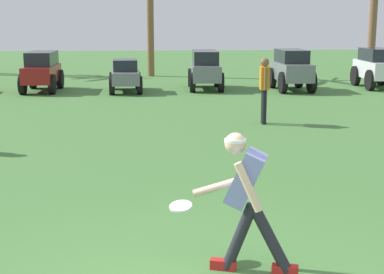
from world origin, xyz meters
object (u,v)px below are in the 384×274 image
(frisbee_thrower, at_px, (246,195))
(parked_car_slot_b, at_px, (42,70))
(parked_car_slot_c, at_px, (125,75))
(teammate_near_sideline, at_px, (264,84))
(parked_car_slot_d, at_px, (205,69))
(parked_car_slot_f, at_px, (377,67))
(parked_car_slot_e, at_px, (291,69))
(frisbee_in_flight, at_px, (181,206))

(frisbee_thrower, bearing_deg, parked_car_slot_b, 107.05)
(parked_car_slot_b, distance_m, parked_car_slot_c, 2.88)
(parked_car_slot_b, bearing_deg, teammate_near_sideline, -46.69)
(teammate_near_sideline, xyz_separation_m, parked_car_slot_b, (-6.36, 6.75, -0.22))
(teammate_near_sideline, bearing_deg, parked_car_slot_d, 96.15)
(parked_car_slot_d, bearing_deg, parked_car_slot_f, -0.64)
(parked_car_slot_c, height_order, parked_car_slot_d, parked_car_slot_d)
(parked_car_slot_b, relative_size, parked_car_slot_f, 1.02)
(parked_car_slot_d, bearing_deg, teammate_near_sideline, -83.85)
(frisbee_thrower, height_order, parked_car_slot_d, frisbee_thrower)
(frisbee_thrower, distance_m, parked_car_slot_c, 14.65)
(frisbee_thrower, relative_size, teammate_near_sideline, 0.91)
(parked_car_slot_e, bearing_deg, parked_car_slot_f, 9.06)
(teammate_near_sideline, bearing_deg, frisbee_in_flight, -107.10)
(teammate_near_sideline, relative_size, parked_car_slot_e, 0.66)
(parked_car_slot_c, xyz_separation_m, parked_car_slot_d, (2.77, 0.56, 0.16))
(frisbee_thrower, height_order, frisbee_in_flight, frisbee_thrower)
(parked_car_slot_b, bearing_deg, parked_car_slot_f, 0.46)
(frisbee_thrower, xyz_separation_m, parked_car_slot_f, (7.18, 15.03, -0.05))
(parked_car_slot_c, distance_m, parked_car_slot_f, 8.93)
(parked_car_slot_b, relative_size, parked_car_slot_e, 1.02)
(teammate_near_sideline, bearing_deg, parked_car_slot_e, 70.95)
(parked_car_slot_c, bearing_deg, parked_car_slot_d, 11.41)
(parked_car_slot_c, distance_m, parked_car_slot_e, 5.71)
(frisbee_in_flight, relative_size, teammate_near_sideline, 0.21)
(frisbee_thrower, distance_m, parked_car_slot_f, 16.66)
(parked_car_slot_e, bearing_deg, frisbee_in_flight, -107.98)
(frisbee_in_flight, relative_size, parked_car_slot_e, 0.14)
(parked_car_slot_b, distance_m, parked_car_slot_f, 11.76)
(frisbee_thrower, distance_m, teammate_near_sideline, 8.38)
(frisbee_in_flight, bearing_deg, parked_car_slot_d, 83.58)
(parked_car_slot_d, distance_m, parked_car_slot_e, 2.99)
(parked_car_slot_e, bearing_deg, frisbee_thrower, -105.27)
(parked_car_slot_b, xyz_separation_m, parked_car_slot_f, (11.76, 0.09, 0.02))
(parked_car_slot_b, bearing_deg, parked_car_slot_d, 1.67)
(frisbee_thrower, relative_size, parked_car_slot_f, 0.60)
(frisbee_thrower, xyz_separation_m, teammate_near_sideline, (1.78, 8.19, 0.14))
(teammate_near_sideline, distance_m, parked_car_slot_f, 8.72)
(frisbee_in_flight, xyz_separation_m, parked_car_slot_f, (7.80, 14.64, 0.18))
(parked_car_slot_b, relative_size, parked_car_slot_c, 1.07)
(teammate_near_sideline, distance_m, parked_car_slot_c, 7.27)
(frisbee_in_flight, height_order, parked_car_slot_b, parked_car_slot_b)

